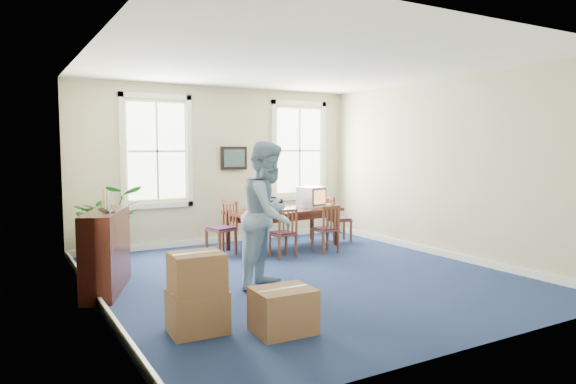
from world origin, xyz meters
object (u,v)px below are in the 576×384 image
chair_near_left (283,233)px  man (269,215)px  conference_table (284,228)px  potted_plant (109,222)px  crt_tv (311,197)px  cardboard_boxes (213,285)px  credenza (106,251)px

chair_near_left → man: (-1.11, -1.56, 0.58)m
conference_table → man: 2.88m
conference_table → potted_plant: size_ratio=1.69×
conference_table → crt_tv: bearing=-1.2°
crt_tv → cardboard_boxes: crt_tv is taller
conference_table → chair_near_left: chair_near_left is taller
crt_tv → man: man is taller
chair_near_left → man: bearing=53.5°
conference_table → chair_near_left: size_ratio=2.52×
crt_tv → cardboard_boxes: (-3.52, -3.51, -0.52)m
conference_table → chair_near_left: 0.90m
potted_plant → cardboard_boxes: (0.34, -4.02, -0.21)m
credenza → potted_plant: bearing=100.1°
credenza → chair_near_left: bearing=34.0°
cardboard_boxes → crt_tv: bearing=44.9°
conference_table → potted_plant: (-3.20, 0.55, 0.28)m
chair_near_left → man: size_ratio=0.43×
chair_near_left → cardboard_boxes: bearing=47.1°
credenza → potted_plant: (0.42, 1.99, 0.10)m
crt_tv → potted_plant: 3.91m
man → credenza: bearing=117.1°
potted_plant → man: bearing=-60.5°
conference_table → cardboard_boxes: (-2.86, -3.46, 0.07)m
crt_tv → credenza: 4.55m
crt_tv → chair_near_left: bearing=-160.2°
chair_near_left → potted_plant: bearing=-27.0°
crt_tv → man: 3.26m
chair_near_left → cardboard_boxes: (-2.40, -2.70, 0.01)m
chair_near_left → credenza: bearing=10.7°
man → cardboard_boxes: bearing=-178.0°
credenza → potted_plant: potted_plant is taller
crt_tv → cardboard_boxes: 5.00m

